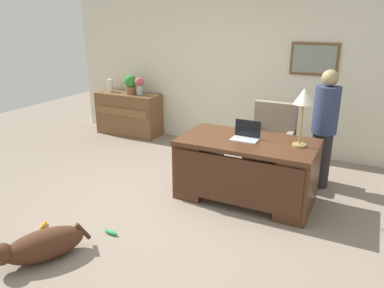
{
  "coord_description": "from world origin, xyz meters",
  "views": [
    {
      "loc": [
        1.9,
        -3.42,
        2.19
      ],
      "look_at": [
        0.05,
        0.3,
        0.75
      ],
      "focal_mm": 34.49,
      "sensor_mm": 36.0,
      "label": 1
    }
  ],
  "objects_px": {
    "vase_with_flowers": "(139,84)",
    "desk_lamp": "(304,100)",
    "potted_plant": "(131,83)",
    "laptop": "(246,135)",
    "credenza": "(129,114)",
    "vase_empty": "(110,85)",
    "person_standing": "(324,129)",
    "dog_toy_bone": "(111,232)",
    "armchair": "(271,144)",
    "dog_lying": "(41,246)",
    "dog_toy_plush": "(43,225)",
    "desk": "(245,168)"
  },
  "relations": [
    {
      "from": "credenza",
      "to": "armchair",
      "type": "distance_m",
      "value": 3.08
    },
    {
      "from": "armchair",
      "to": "desk",
      "type": "bearing_deg",
      "value": -94.99
    },
    {
      "from": "potted_plant",
      "to": "dog_toy_bone",
      "type": "xyz_separation_m",
      "value": [
        1.83,
        -3.02,
        -0.98
      ]
    },
    {
      "from": "vase_empty",
      "to": "potted_plant",
      "type": "height_order",
      "value": "potted_plant"
    },
    {
      "from": "dog_toy_plush",
      "to": "potted_plant",
      "type": "bearing_deg",
      "value": 108.41
    },
    {
      "from": "armchair",
      "to": "credenza",
      "type": "bearing_deg",
      "value": 166.11
    },
    {
      "from": "person_standing",
      "to": "dog_toy_bone",
      "type": "height_order",
      "value": "person_standing"
    },
    {
      "from": "dog_lying",
      "to": "desk",
      "type": "bearing_deg",
      "value": 57.22
    },
    {
      "from": "armchair",
      "to": "dog_toy_plush",
      "type": "bearing_deg",
      "value": -126.24
    },
    {
      "from": "dog_lying",
      "to": "dog_toy_bone",
      "type": "distance_m",
      "value": 0.72
    },
    {
      "from": "desk_lamp",
      "to": "vase_empty",
      "type": "distance_m",
      "value": 4.23
    },
    {
      "from": "desk",
      "to": "armchair",
      "type": "relative_size",
      "value": 1.57
    },
    {
      "from": "credenza",
      "to": "potted_plant",
      "type": "height_order",
      "value": "potted_plant"
    },
    {
      "from": "potted_plant",
      "to": "laptop",
      "type": "bearing_deg",
      "value": -29.2
    },
    {
      "from": "vase_empty",
      "to": "dog_toy_plush",
      "type": "bearing_deg",
      "value": -64.27
    },
    {
      "from": "dog_lying",
      "to": "dog_toy_plush",
      "type": "distance_m",
      "value": 0.62
    },
    {
      "from": "dog_toy_bone",
      "to": "armchair",
      "type": "bearing_deg",
      "value": 64.67
    },
    {
      "from": "desk",
      "to": "potted_plant",
      "type": "bearing_deg",
      "value": 150.24
    },
    {
      "from": "desk_lamp",
      "to": "person_standing",
      "type": "bearing_deg",
      "value": 76.97
    },
    {
      "from": "dog_toy_bone",
      "to": "vase_with_flowers",
      "type": "bearing_deg",
      "value": 118.38
    },
    {
      "from": "laptop",
      "to": "armchair",
      "type": "bearing_deg",
      "value": 82.5
    },
    {
      "from": "laptop",
      "to": "vase_empty",
      "type": "bearing_deg",
      "value": 154.51
    },
    {
      "from": "person_standing",
      "to": "laptop",
      "type": "bearing_deg",
      "value": -136.11
    },
    {
      "from": "credenza",
      "to": "vase_with_flowers",
      "type": "bearing_deg",
      "value": 0.27
    },
    {
      "from": "desk",
      "to": "armchair",
      "type": "bearing_deg",
      "value": 85.01
    },
    {
      "from": "armchair",
      "to": "dog_toy_bone",
      "type": "bearing_deg",
      "value": -115.33
    },
    {
      "from": "person_standing",
      "to": "desk_lamp",
      "type": "bearing_deg",
      "value": -103.03
    },
    {
      "from": "dog_lying",
      "to": "vase_empty",
      "type": "relative_size",
      "value": 3.35
    },
    {
      "from": "person_standing",
      "to": "dog_lying",
      "type": "height_order",
      "value": "person_standing"
    },
    {
      "from": "credenza",
      "to": "laptop",
      "type": "distance_m",
      "value": 3.31
    },
    {
      "from": "armchair",
      "to": "dog_toy_plush",
      "type": "height_order",
      "value": "armchair"
    },
    {
      "from": "vase_with_flowers",
      "to": "dog_toy_bone",
      "type": "bearing_deg",
      "value": -61.62
    },
    {
      "from": "dog_lying",
      "to": "credenza",
      "type": "bearing_deg",
      "value": 113.64
    },
    {
      "from": "person_standing",
      "to": "laptop",
      "type": "height_order",
      "value": "person_standing"
    },
    {
      "from": "dog_toy_plush",
      "to": "armchair",
      "type": "bearing_deg",
      "value": 53.76
    },
    {
      "from": "laptop",
      "to": "desk",
      "type": "bearing_deg",
      "value": -59.54
    },
    {
      "from": "dog_toy_bone",
      "to": "credenza",
      "type": "bearing_deg",
      "value": 122.28
    },
    {
      "from": "laptop",
      "to": "desk_lamp",
      "type": "distance_m",
      "value": 0.79
    },
    {
      "from": "dog_toy_bone",
      "to": "person_standing",
      "type": "bearing_deg",
      "value": 51.49
    },
    {
      "from": "credenza",
      "to": "vase_with_flowers",
      "type": "xyz_separation_m",
      "value": [
        0.28,
        0.0,
        0.6
      ]
    },
    {
      "from": "vase_empty",
      "to": "dog_toy_bone",
      "type": "relative_size",
      "value": 1.37
    },
    {
      "from": "desk_lamp",
      "to": "dog_toy_bone",
      "type": "relative_size",
      "value": 3.83
    },
    {
      "from": "vase_with_flowers",
      "to": "potted_plant",
      "type": "bearing_deg",
      "value": 180.0
    },
    {
      "from": "dog_lying",
      "to": "potted_plant",
      "type": "bearing_deg",
      "value": 112.59
    },
    {
      "from": "desk_lamp",
      "to": "dog_toy_plush",
      "type": "distance_m",
      "value": 3.18
    },
    {
      "from": "armchair",
      "to": "dog_lying",
      "type": "xyz_separation_m",
      "value": [
        -1.39,
        -2.92,
        -0.32
      ]
    },
    {
      "from": "armchair",
      "to": "dog_lying",
      "type": "distance_m",
      "value": 3.25
    },
    {
      "from": "potted_plant",
      "to": "credenza",
      "type": "bearing_deg",
      "value": -179.05
    },
    {
      "from": "dog_lying",
      "to": "vase_empty",
      "type": "bearing_deg",
      "value": 118.73
    },
    {
      "from": "vase_with_flowers",
      "to": "desk_lamp",
      "type": "bearing_deg",
      "value": -25.34
    }
  ]
}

